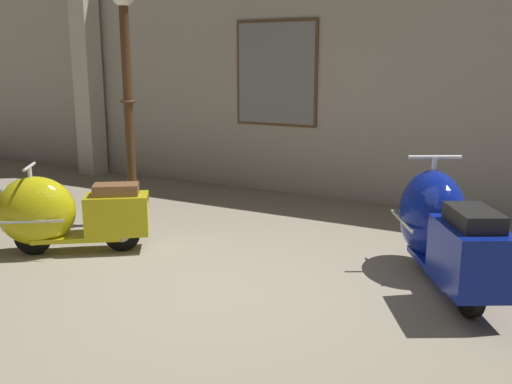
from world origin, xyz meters
TOP-DOWN VIEW (x-y plane):
  - ground_plane at (0.00, 0.00)m, footprint 60.00×60.00m
  - showroom_back_wall at (-0.18, 3.92)m, footprint 18.00×0.63m
  - scooter_0 at (-2.06, 0.15)m, footprint 1.51×1.26m
  - scooter_1 at (1.58, 1.23)m, footprint 1.36×1.85m
  - lamppost at (-2.15, 1.37)m, footprint 0.28×0.28m

SIDE VIEW (x-z plane):
  - ground_plane at x=0.00m, z-range 0.00..0.00m
  - scooter_0 at x=-2.06m, z-range -0.04..0.90m
  - scooter_1 at x=1.58m, z-range -0.05..1.07m
  - lamppost at x=-2.15m, z-range 0.08..2.94m
  - showroom_back_wall at x=-0.18m, z-range 0.00..3.90m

